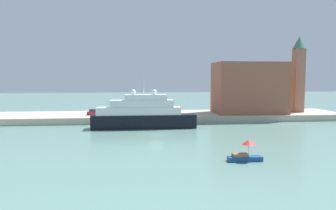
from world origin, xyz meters
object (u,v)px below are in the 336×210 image
at_px(harbor_building, 249,88).
at_px(bell_tower, 298,71).
at_px(person_figure, 115,112).
at_px(large_yacht, 143,115).
at_px(mooring_bollard, 174,115).
at_px(parked_car, 95,112).
at_px(small_motorboat, 245,153).

relative_size(harbor_building, bell_tower, 0.88).
bearing_deg(person_figure, bell_tower, 1.55).
height_order(large_yacht, person_figure, large_yacht).
xyz_separation_m(large_yacht, mooring_bollard, (8.39, 7.85, -1.12)).
xyz_separation_m(parked_car, person_figure, (5.35, 0.20, 0.07)).
relative_size(small_motorboat, person_figure, 2.96).
bearing_deg(large_yacht, person_figure, 117.26).
relative_size(small_motorboat, harbor_building, 0.25).
distance_m(small_motorboat, mooring_bollard, 39.69).
xyz_separation_m(bell_tower, mooring_bollard, (-37.73, -7.44, -11.63)).
height_order(parked_car, mooring_bollard, parked_car).
height_order(large_yacht, mooring_bollard, large_yacht).
bearing_deg(parked_car, harbor_building, 0.53).
xyz_separation_m(small_motorboat, bell_tower, (32.62, 46.79, 12.54)).
bearing_deg(small_motorboat, bell_tower, 55.12).
xyz_separation_m(bell_tower, parked_car, (-58.59, -1.64, -11.30)).
bearing_deg(parked_car, small_motorboat, -60.08).
bearing_deg(bell_tower, mooring_bollard, -168.85).
height_order(person_figure, mooring_bollard, person_figure).
bearing_deg(person_figure, large_yacht, -62.74).
relative_size(large_yacht, harbor_building, 1.25).
bearing_deg(large_yacht, parked_car, 132.44).
xyz_separation_m(person_figure, mooring_bollard, (15.52, -5.99, -0.40)).
height_order(small_motorboat, mooring_bollard, small_motorboat).
height_order(small_motorboat, bell_tower, bell_tower).
bearing_deg(small_motorboat, person_figure, 114.47).
distance_m(parked_car, mooring_bollard, 21.66).
distance_m(harbor_building, bell_tower, 16.16).
height_order(harbor_building, mooring_bollard, harbor_building).
distance_m(bell_tower, parked_car, 59.70).
xyz_separation_m(harbor_building, mooring_bollard, (-22.34, -6.19, -6.85)).
distance_m(parked_car, person_figure, 5.35).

